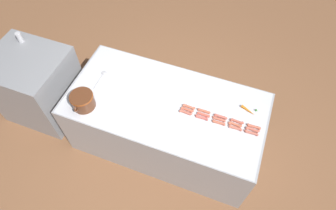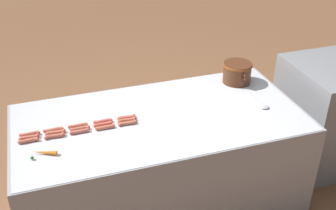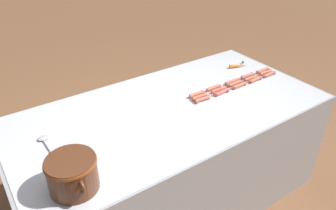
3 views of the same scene
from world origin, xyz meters
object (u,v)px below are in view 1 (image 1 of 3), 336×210
back_cabinet (37,86)px  hot_dog_5 (253,130)px  soda_can (19,37)px  hot_dog_4 (186,112)px  hot_dog_2 (219,123)px  hot_dog_10 (254,127)px  hot_dog_0 (251,133)px  bean_pot (82,100)px  hot_dog_11 (237,121)px  hot_dog_14 (189,107)px  hot_dog_8 (203,115)px  hot_dog_1 (235,128)px  hot_dog_7 (219,119)px  serving_spoon (102,76)px  hot_dog_6 (235,124)px  hot_dog_12 (221,117)px  hot_dog_9 (187,110)px  hot_dog_13 (204,111)px  carrot (249,110)px  hot_dog_3 (202,117)px

back_cabinet → hot_dog_5: bearing=-87.9°
soda_can → hot_dog_4: bearing=-95.3°
hot_dog_2 → hot_dog_10: size_ratio=1.00×
hot_dog_0 → bean_pot: bean_pot is taller
hot_dog_5 → hot_dog_11: 0.18m
hot_dog_10 → hot_dog_14: (-0.00, 0.70, 0.00)m
hot_dog_14 → back_cabinet: bearing=93.9°
hot_dog_0 → hot_dog_8: same height
hot_dog_1 → hot_dog_2: 0.17m
hot_dog_7 → serving_spoon: hot_dog_7 is taller
back_cabinet → hot_dog_0: back_cabinet is taller
back_cabinet → hot_dog_6: (0.09, -2.49, 0.37)m
hot_dog_6 → hot_dog_12: 0.17m
back_cabinet → hot_dog_8: (0.09, -2.16, 0.37)m
hot_dog_4 → serving_spoon: size_ratio=0.54×
hot_dog_4 → serving_spoon: bearing=82.4°
hot_dog_7 → hot_dog_14: 0.34m
hot_dog_8 → hot_dog_11: 0.35m
hot_dog_9 → hot_dog_13: (0.04, -0.17, 0.00)m
hot_dog_12 → hot_dog_14: bearing=90.0°
serving_spoon → bean_pot: bearing=-178.0°
hot_dog_0 → back_cabinet: bearing=91.2°
hot_dog_2 → bean_pot: size_ratio=0.47×
hot_dog_2 → hot_dog_4: 0.36m
hot_dog_9 → hot_dog_10: 0.70m
hot_dog_1 → hot_dog_10: (0.08, -0.17, 0.00)m
back_cabinet → soda_can: soda_can is taller
hot_dog_11 → carrot: 0.20m
hot_dog_6 → hot_dog_13: (0.04, 0.35, 0.00)m
hot_dog_4 → hot_dog_6: (0.04, -0.52, 0.00)m
hot_dog_4 → carrot: carrot is taller
serving_spoon → soda_can: size_ratio=2.14×
hot_dog_3 → hot_dog_8: 0.04m
hot_dog_2 → hot_dog_3: (-0.00, 0.18, 0.00)m
hot_dog_7 → hot_dog_12: 0.04m
carrot → hot_dog_14: bearing=106.3°
hot_dog_0 → hot_dog_13: bearing=81.1°
back_cabinet → hot_dog_6: back_cabinet is taller
hot_dog_4 → hot_dog_10: size_ratio=1.00×
hot_dog_10 → carrot: carrot is taller
hot_dog_13 → soda_can: soda_can is taller
hot_dog_3 → hot_dog_4: bearing=89.4°
hot_dog_4 → hot_dog_12: bearing=-77.6°
hot_dog_0 → hot_dog_10: bearing=-7.3°
hot_dog_0 → hot_dog_7: bearing=83.3°
hot_dog_2 → hot_dog_5: same height
hot_dog_3 → hot_dog_5: size_ratio=1.00×
hot_dog_8 → hot_dog_10: (0.04, -0.52, 0.00)m
hot_dog_8 → hot_dog_12: (0.04, -0.17, 0.00)m
hot_dog_6 → hot_dog_3: bearing=96.6°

